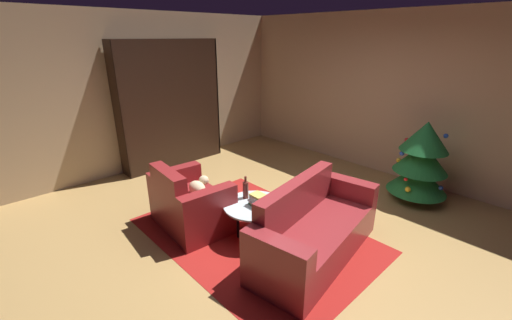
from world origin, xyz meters
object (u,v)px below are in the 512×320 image
at_px(bookshelf_unit, 176,104).
at_px(bottle_on_table, 246,189).
at_px(decorated_tree, 421,161).
at_px(armchair_red, 190,204).
at_px(couch_red, 314,231).
at_px(coffee_table, 255,207).
at_px(book_stack_on_table, 258,200).

xyz_separation_m(bookshelf_unit, bottle_on_table, (2.63, -0.62, -0.61)).
xyz_separation_m(bottle_on_table, decorated_tree, (1.17, 2.35, 0.09)).
height_order(armchair_red, bottle_on_table, armchair_red).
distance_m(couch_red, coffee_table, 0.76).
height_order(bookshelf_unit, armchair_red, bookshelf_unit).
height_order(armchair_red, book_stack_on_table, armchair_red).
bearing_deg(decorated_tree, bottle_on_table, -116.40).
relative_size(couch_red, decorated_tree, 1.57).
height_order(bookshelf_unit, bottle_on_table, bookshelf_unit).
distance_m(armchair_red, book_stack_on_table, 0.92).
distance_m(couch_red, bottle_on_table, 0.98).
relative_size(bookshelf_unit, bottle_on_table, 7.86).
xyz_separation_m(coffee_table, decorated_tree, (0.97, 2.39, 0.24)).
bearing_deg(book_stack_on_table, coffee_table, -166.91).
xyz_separation_m(armchair_red, bottle_on_table, (0.51, 0.50, 0.23)).
height_order(couch_red, decorated_tree, decorated_tree).
distance_m(bookshelf_unit, coffee_table, 3.01).
bearing_deg(bookshelf_unit, armchair_red, -27.88).
bearing_deg(book_stack_on_table, couch_red, 17.11).
distance_m(bottle_on_table, decorated_tree, 2.63).
height_order(couch_red, coffee_table, couch_red).
bearing_deg(book_stack_on_table, bottle_on_table, 173.98).
bearing_deg(bookshelf_unit, bottle_on_table, -13.32).
height_order(bookshelf_unit, book_stack_on_table, bookshelf_unit).
bearing_deg(armchair_red, book_stack_on_table, 31.44).
distance_m(bookshelf_unit, couch_red, 3.68).
relative_size(book_stack_on_table, decorated_tree, 0.19).
relative_size(armchair_red, book_stack_on_table, 4.75).
bearing_deg(coffee_table, bottle_on_table, 169.17).
relative_size(bookshelf_unit, coffee_table, 3.01).
distance_m(coffee_table, book_stack_on_table, 0.12).
bearing_deg(armchair_red, coffee_table, 32.56).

